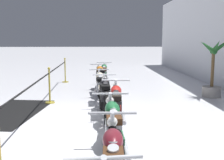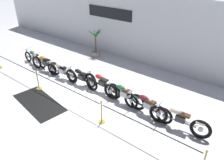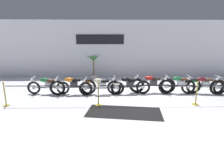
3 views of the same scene
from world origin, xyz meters
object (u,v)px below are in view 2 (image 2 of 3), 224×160
motorcycle_red_4 (102,84)px  motorcycle_maroon_6 (147,106)px  stanchion_far_left (45,80)px  potted_palm_left_of_row (96,44)px  motorcycle_green_0 (34,58)px  stanchion_mid_right (102,115)px  motorcycle_green_5 (124,95)px  stanchion_mid_left (38,83)px  motorcycle_orange_1 (45,64)px  motorcycle_cream_7 (179,119)px  motorcycle_black_3 (81,78)px  motorcycle_cream_2 (62,71)px  floor_banner (39,103)px

motorcycle_red_4 → motorcycle_maroon_6: bearing=-4.4°
motorcycle_maroon_6 → stanchion_far_left: (-4.75, -1.55, 0.28)m
potted_palm_left_of_row → motorcycle_red_4: bearing=-44.6°
motorcycle_green_0 → stanchion_mid_right: size_ratio=2.09×
motorcycle_green_5 → stanchion_mid_left: (-4.17, -1.62, -0.12)m
motorcycle_orange_1 → motorcycle_red_4: bearing=3.7°
motorcycle_orange_1 → motorcycle_cream_7: bearing=0.1°
motorcycle_black_3 → stanchion_mid_right: 3.20m
motorcycle_cream_2 → motorcycle_cream_7: 6.78m
motorcycle_green_5 → potted_palm_left_of_row: (-4.79, 3.46, 0.37)m
motorcycle_orange_1 → stanchion_mid_right: (5.64, -1.49, -0.13)m
motorcycle_orange_1 → stanchion_mid_left: 2.04m
motorcycle_orange_1 → stanchion_far_left: bearing=-35.8°
motorcycle_green_0 → floor_banner: size_ratio=0.76×
stanchion_far_left → stanchion_mid_right: 3.60m
potted_palm_left_of_row → stanchion_far_left: (1.30, -5.08, -0.10)m
potted_palm_left_of_row → motorcycle_black_3: bearing=-59.1°
motorcycle_maroon_6 → stanchion_mid_left: (-5.43, -1.55, -0.12)m
motorcycle_black_3 → motorcycle_green_5: 2.70m
potted_palm_left_of_row → stanchion_mid_left: size_ratio=1.84×
stanchion_far_left → stanchion_mid_right: same height
motorcycle_green_0 → motorcycle_maroon_6: bearing=-0.7°
motorcycle_maroon_6 → motorcycle_green_0: bearing=179.3°
motorcycle_green_5 → motorcycle_cream_7: size_ratio=0.92×
motorcycle_orange_1 → motorcycle_cream_7: size_ratio=0.96×
motorcycle_green_5 → stanchion_far_left: 3.86m
motorcycle_cream_2 → potted_palm_left_of_row: potted_palm_left_of_row is taller
motorcycle_red_4 → stanchion_far_left: size_ratio=0.20×
motorcycle_cream_2 → stanchion_mid_left: bearing=-92.8°
motorcycle_green_5 → stanchion_mid_right: 1.63m
motorcycle_cream_7 → floor_banner: 6.26m
motorcycle_green_5 → motorcycle_maroon_6: (1.26, -0.07, -0.01)m
motorcycle_maroon_6 → stanchion_far_left: size_ratio=0.19×
motorcycle_black_3 → floor_banner: 2.44m
motorcycle_black_3 → stanchion_mid_right: bearing=-29.7°
motorcycle_maroon_6 → motorcycle_cream_2: bearing=-179.2°
motorcycle_cream_2 → floor_banner: (0.97, -2.25, -0.45)m
motorcycle_green_5 → motorcycle_maroon_6: size_ratio=0.95×
motorcycle_black_3 → motorcycle_green_5: size_ratio=1.00×
motorcycle_cream_2 → potted_palm_left_of_row: size_ratio=1.20×
motorcycle_black_3 → potted_palm_left_of_row: potted_palm_left_of_row is taller
motorcycle_green_0 → stanchion_mid_left: 3.18m
motorcycle_orange_1 → motorcycle_maroon_6: size_ratio=0.99×
motorcycle_green_5 → stanchion_mid_left: 4.48m
motorcycle_cream_2 → floor_banner: 2.49m
stanchion_mid_right → motorcycle_black_3: bearing=150.3°
motorcycle_cream_7 → stanchion_mid_left: (-6.86, -1.51, -0.13)m
motorcycle_green_0 → motorcycle_red_4: motorcycle_red_4 is taller
motorcycle_maroon_6 → potted_palm_left_of_row: 7.01m
motorcycle_black_3 → motorcycle_cream_7: 5.38m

